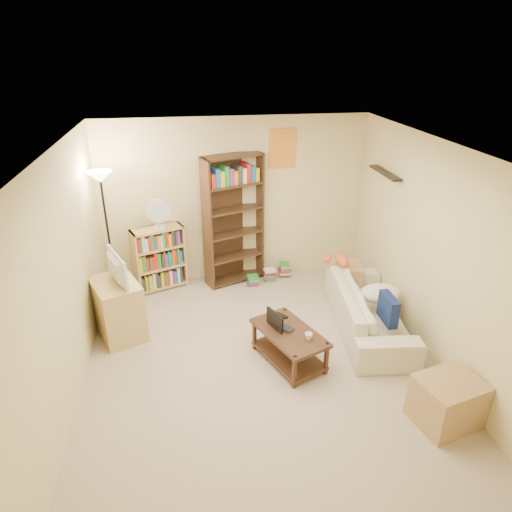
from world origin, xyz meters
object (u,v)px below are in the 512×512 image
(tall_bookshelf, at_px, (234,218))
(desk_fan, at_px, (159,214))
(laptop, at_px, (284,325))
(coffee_table, at_px, (289,342))
(mug, at_px, (309,336))
(tabby_cat, at_px, (339,259))
(tv_stand, at_px, (118,309))
(end_cabinet, at_px, (447,401))
(floor_lamp, at_px, (103,201))
(side_table, at_px, (345,280))
(sofa, at_px, (369,309))
(short_bookshelf, at_px, (159,258))
(television, at_px, (112,269))

(tall_bookshelf, relative_size, desk_fan, 4.40)
(laptop, relative_size, desk_fan, 0.76)
(coffee_table, height_order, mug, mug)
(tabby_cat, xyz_separation_m, coffee_table, (-1.01, -1.29, -0.38))
(laptop, distance_m, mug, 0.37)
(tv_stand, height_order, end_cabinet, tv_stand)
(floor_lamp, xyz_separation_m, side_table, (3.30, -0.28, -1.30))
(side_table, bearing_deg, tabby_cat, -144.16)
(laptop, bearing_deg, tv_stand, 27.42)
(sofa, height_order, coffee_table, sofa)
(short_bookshelf, relative_size, floor_lamp, 0.50)
(short_bookshelf, bearing_deg, side_table, -35.28)
(sofa, xyz_separation_m, end_cabinet, (0.13, -1.69, -0.04))
(tv_stand, xyz_separation_m, floor_lamp, (-0.13, 0.80, 1.17))
(tall_bookshelf, xyz_separation_m, floor_lamp, (-1.75, -0.45, 0.50))
(short_bookshelf, bearing_deg, mug, -74.18)
(laptop, height_order, mug, mug)
(tv_stand, bearing_deg, side_table, -13.69)
(tv_stand, bearing_deg, tall_bookshelf, 14.47)
(tabby_cat, distance_m, tall_bookshelf, 1.68)
(side_table, xyz_separation_m, end_cabinet, (0.15, -2.58, -0.01))
(short_bookshelf, relative_size, end_cabinet, 1.65)
(coffee_table, relative_size, side_table, 2.10)
(mug, height_order, short_bookshelf, short_bookshelf)
(laptop, distance_m, side_table, 1.76)
(coffee_table, relative_size, short_bookshelf, 1.09)
(tv_stand, bearing_deg, sofa, -29.61)
(laptop, distance_m, tv_stand, 2.12)
(tabby_cat, relative_size, laptop, 1.33)
(sofa, bearing_deg, floor_lamp, 77.23)
(tabby_cat, height_order, floor_lamp, floor_lamp)
(tall_bookshelf, distance_m, desk_fan, 1.10)
(tabby_cat, distance_m, coffee_table, 1.68)
(tabby_cat, bearing_deg, sofa, -78.04)
(sofa, distance_m, tall_bookshelf, 2.37)
(laptop, bearing_deg, tabby_cat, -83.41)
(sofa, distance_m, tv_stand, 3.21)
(coffee_table, xyz_separation_m, side_table, (1.17, 1.40, -0.01))
(laptop, bearing_deg, coffee_table, 154.81)
(floor_lamp, height_order, end_cabinet, floor_lamp)
(laptop, relative_size, tall_bookshelf, 0.17)
(mug, bearing_deg, tall_bookshelf, 103.58)
(tv_stand, xyz_separation_m, television, (0.00, 0.00, 0.57))
(sofa, bearing_deg, end_cabinet, -168.78)
(short_bookshelf, bearing_deg, end_cabinet, -69.96)
(television, xyz_separation_m, side_table, (3.17, 0.52, -0.69))
(desk_fan, bearing_deg, mug, -53.54)
(television, bearing_deg, short_bookshelf, -44.84)
(tv_stand, bearing_deg, end_cabinet, -54.74)
(mug, bearing_deg, short_bookshelf, 126.78)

